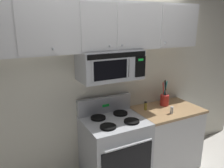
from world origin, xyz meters
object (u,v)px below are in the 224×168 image
at_px(stove_range, 114,151).
at_px(spice_jar, 146,106).
at_px(utensil_crock_red, 165,99).
at_px(over_range_microwave, 110,65).
at_px(salt_shaker, 172,110).

relative_size(stove_range, spice_jar, 9.37).
bearing_deg(utensil_crock_red, over_range_microwave, -179.51).
bearing_deg(stove_range, salt_shaker, -11.36).
distance_m(stove_range, utensil_crock_red, 1.04).
bearing_deg(utensil_crock_red, salt_shaker, -111.47).
distance_m(utensil_crock_red, salt_shaker, 0.31).
height_order(stove_range, utensil_crock_red, utensil_crock_red).
bearing_deg(over_range_microwave, salt_shaker, -19.31).
bearing_deg(stove_range, over_range_microwave, 90.14).
relative_size(over_range_microwave, spice_jar, 6.36).
bearing_deg(salt_shaker, stove_range, 168.64).
bearing_deg(stove_range, spice_jar, 10.74).
relative_size(salt_shaker, spice_jar, 0.76).
xyz_separation_m(stove_range, salt_shaker, (0.78, -0.16, 0.48)).
xyz_separation_m(over_range_microwave, salt_shaker, (0.78, -0.27, -0.63)).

